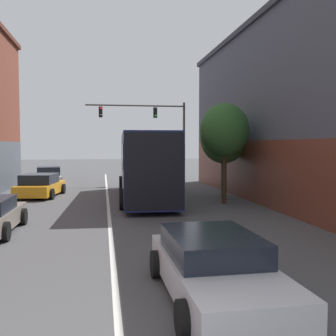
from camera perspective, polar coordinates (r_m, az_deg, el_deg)
lane_center_line at (r=18.59m, az=-8.64°, el=-5.87°), size 0.14×43.79×0.01m
bus at (r=21.61m, az=-3.32°, el=0.78°), size 3.18×11.51×3.58m
hatchback_foreground at (r=7.94m, az=6.78°, el=-14.12°), size 2.17×4.63×1.23m
parked_car_left_near at (r=29.16m, az=-16.94°, el=-1.30°), size 2.36×4.46×1.45m
parked_car_left_mid at (r=23.79m, az=-18.04°, el=-2.46°), size 2.56×4.45×1.32m
traffic_signal_gantry at (r=30.54m, az=-1.86°, el=6.32°), size 7.65×0.36×6.28m
street_tree_near at (r=20.03m, az=8.22°, el=5.38°), size 2.48×2.23×5.08m
street_tree_far at (r=22.44m, az=8.09°, el=4.34°), size 2.66×2.39×4.85m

